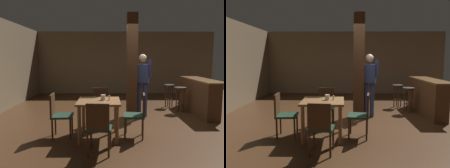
% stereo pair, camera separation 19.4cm
% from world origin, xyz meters
% --- Properties ---
extents(ground_plane, '(10.80, 10.80, 0.00)m').
position_xyz_m(ground_plane, '(0.00, 0.00, 0.00)').
color(ground_plane, '#422816').
extents(wall_back, '(8.00, 0.10, 2.80)m').
position_xyz_m(wall_back, '(0.00, 4.50, 1.40)').
color(wall_back, '#756047').
rests_on(wall_back, ground_plane).
extents(pillar, '(0.28, 0.28, 2.80)m').
position_xyz_m(pillar, '(-0.15, 0.40, 1.40)').
color(pillar, '#422816').
rests_on(pillar, ground_plane).
extents(dining_table, '(0.84, 0.84, 0.77)m').
position_xyz_m(dining_table, '(-0.98, -1.20, 0.62)').
color(dining_table, brown).
rests_on(dining_table, ground_plane).
extents(chair_north, '(0.44, 0.44, 0.89)m').
position_xyz_m(chair_north, '(-0.98, -0.37, 0.51)').
color(chair_north, '#1E3828').
rests_on(chair_north, ground_plane).
extents(chair_south, '(0.46, 0.46, 0.89)m').
position_xyz_m(chair_south, '(-0.95, -2.00, 0.51)').
color(chair_south, '#1E3828').
rests_on(chair_south, ground_plane).
extents(chair_west, '(0.44, 0.44, 0.89)m').
position_xyz_m(chair_west, '(-1.80, -1.17, 0.51)').
color(chair_west, '#1E3828').
rests_on(chair_west, ground_plane).
extents(chair_east, '(0.48, 0.48, 0.89)m').
position_xyz_m(chair_east, '(-0.19, -1.18, 0.51)').
color(chair_east, '#1E3828').
rests_on(chair_east, ground_plane).
extents(napkin_cup, '(0.09, 0.09, 0.11)m').
position_xyz_m(napkin_cup, '(-0.89, -1.17, 0.83)').
color(napkin_cup, silver).
rests_on(napkin_cup, dining_table).
extents(salt_shaker, '(0.03, 0.03, 0.10)m').
position_xyz_m(salt_shaker, '(-0.77, -1.19, 0.82)').
color(salt_shaker, silver).
rests_on(salt_shaker, dining_table).
extents(standing_person, '(0.47, 0.29, 1.72)m').
position_xyz_m(standing_person, '(0.14, 0.41, 1.00)').
color(standing_person, navy).
rests_on(standing_person, ground_plane).
extents(bar_counter, '(0.56, 2.15, 1.00)m').
position_xyz_m(bar_counter, '(1.86, 0.82, 0.51)').
color(bar_counter, brown).
rests_on(bar_counter, ground_plane).
extents(bar_stool_near, '(0.35, 0.35, 0.75)m').
position_xyz_m(bar_stool_near, '(1.37, 0.92, 0.56)').
color(bar_stool_near, '#2D2319').
rests_on(bar_stool_near, ground_plane).
extents(bar_stool_mid, '(0.34, 0.34, 0.74)m').
position_xyz_m(bar_stool_mid, '(1.24, 1.63, 0.55)').
color(bar_stool_mid, '#2D2319').
rests_on(bar_stool_mid, ground_plane).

